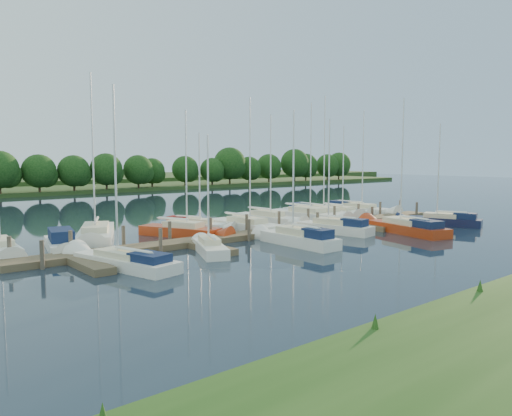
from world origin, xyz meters
TOP-DOWN VIEW (x-y plane):
  - ground at (0.00, 0.00)m, footprint 260.00×260.00m
  - dock at (0.00, 7.31)m, footprint 40.00×6.00m
  - mooring_pilings at (0.00, 8.43)m, footprint 38.24×2.84m
  - far_shore at (0.00, 75.00)m, footprint 180.00×30.00m
  - treeline at (-1.78, 61.53)m, footprint 144.87×9.07m
  - sailboat_n_0 at (-18.75, 12.80)m, footprint 2.15×7.55m
  - motorboat at (-15.32, 11.61)m, footprint 2.91×6.27m
  - sailboat_n_2 at (-12.02, 14.16)m, footprint 5.79×9.62m
  - sailboat_n_3 at (-6.13, 11.49)m, footprint 4.43×7.57m
  - sailboat_n_4 at (-3.51, 13.84)m, footprint 4.04×6.29m
  - sailboat_n_5 at (-0.53, 10.63)m, footprint 2.64×8.88m
  - sailboat_n_6 at (3.86, 13.10)m, footprint 2.63×8.07m
  - sailboat_n_7 at (8.49, 12.56)m, footprint 2.71×9.16m
  - sailboat_n_8 at (11.02, 13.25)m, footprint 2.95×10.00m
  - sailboat_n_9 at (13.98, 13.10)m, footprint 2.03×7.59m
  - sailboat_n_10 at (17.06, 13.24)m, footprint 2.73×9.06m
  - sailboat_s_0 at (-14.46, 4.42)m, footprint 3.51×8.26m
  - sailboat_s_1 at (-8.38, 4.80)m, footprint 3.33×5.87m
  - sailboat_s_2 at (-2.12, 3.22)m, footprint 1.84×7.40m
  - sailboat_s_3 at (4.07, 5.45)m, footprint 2.84×7.40m
  - sailboat_s_4 at (8.48, 1.77)m, footprint 3.67×8.83m
  - sailboat_s_5 at (14.92, 2.21)m, footprint 3.82×7.24m

SIDE VIEW (x-z plane):
  - ground at x=0.00m, z-range 0.00..0.00m
  - dock at x=0.00m, z-range 0.00..0.40m
  - sailboat_n_9 at x=13.98m, z-range -4.55..5.08m
  - sailboat_n_0 at x=-18.75m, z-range -4.53..5.07m
  - sailboat_n_2 at x=-12.02m, z-range -5.95..6.50m
  - sailboat_s_1 at x=-8.38m, z-range -3.64..4.19m
  - sailboat_n_5 at x=-0.53m, z-range -5.35..5.90m
  - sailboat_n_6 at x=3.86m, z-range -4.88..5.45m
  - sailboat_n_3 at x=-6.13m, z-range -4.73..5.29m
  - sailboat_n_7 at x=8.49m, z-range -5.57..6.14m
  - far_shore at x=0.00m, z-range 0.00..0.60m
  - sailboat_s_0 at x=-14.46m, z-range -4.84..5.45m
  - sailboat_n_4 at x=-3.51m, z-range -3.89..4.52m
  - sailboat_n_10 at x=17.06m, z-range -5.36..6.00m
  - sailboat_n_8 at x=11.02m, z-range -5.94..6.59m
  - sailboat_s_5 at x=14.92m, z-range -4.39..5.04m
  - sailboat_s_4 at x=8.48m, z-range -5.25..5.92m
  - sailboat_s_3 at x=4.07m, z-range -4.44..5.11m
  - sailboat_s_2 at x=-2.12m, z-range -4.52..5.21m
  - motorboat at x=-15.32m, z-range -0.51..1.22m
  - mooring_pilings at x=0.00m, z-range -0.40..1.60m
  - treeline at x=-1.78m, z-range 0.05..8.31m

